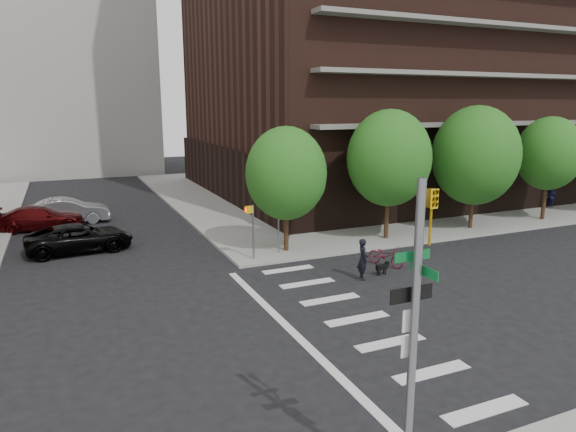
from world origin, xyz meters
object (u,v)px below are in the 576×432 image
traffic_signal (413,366)px  parked_car_maroon (41,218)px  parked_car_silver (68,211)px  dog_walker (363,259)px  parked_car_black (80,238)px  pedestrian_far (551,196)px  scooter (386,256)px

traffic_signal → parked_car_maroon: (-6.99, 26.45, -1.99)m
parked_car_silver → dog_walker: dog_walker is taller
parked_car_black → pedestrian_far: 31.28m
parked_car_black → pedestrian_far: bearing=-98.0°
parked_car_maroon → parked_car_silver: bearing=-50.1°
parked_car_silver → scooter: (13.34, -15.33, -0.32)m
parked_car_silver → parked_car_maroon: bearing=124.7°
traffic_signal → parked_car_silver: size_ratio=1.21×
scooter → dog_walker: (-2.00, -1.18, 0.40)m
parked_car_maroon → pedestrian_far: 34.12m
parked_car_silver → scooter: parked_car_silver is taller
traffic_signal → scooter: 14.67m
parked_car_black → parked_car_maroon: 6.29m
traffic_signal → pedestrian_far: traffic_signal is taller
traffic_signal → parked_car_maroon: size_ratio=1.22×
traffic_signal → parked_car_black: 21.17m
parked_car_silver → dog_walker: 20.03m
parked_car_black → parked_car_silver: (-0.45, 7.05, 0.10)m
traffic_signal → parked_car_black: (-5.03, 20.47, -1.98)m
parked_car_black → dog_walker: (10.90, -9.46, 0.18)m
parked_car_maroon → parked_car_black: bearing=-157.3°
parked_car_silver → dog_walker: bearing=-146.1°
parked_car_black → pedestrian_far: pedestrian_far is taller
parked_car_black → scooter: (12.89, -8.28, -0.22)m
traffic_signal → dog_walker: 12.61m
parked_car_maroon → parked_car_silver: size_ratio=0.99×
scooter → pedestrian_far: bearing=-3.5°
parked_car_maroon → pedestrian_far: bearing=-98.9°
parked_car_black → scooter: 15.32m
parked_car_silver → pedestrian_far: pedestrian_far is taller
traffic_signal → parked_car_black: bearing=103.8°
traffic_signal → pedestrian_far: (26.19, 18.49, -1.75)m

